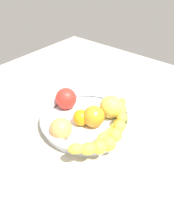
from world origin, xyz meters
TOP-DOWN VIEW (x-y plane):
  - kitchen_counter at (0.00, 0.00)cm, footprint 120.00×120.00cm
  - fruit_bowl at (0.00, 0.00)cm, footprint 30.33×30.33cm
  - banana_draped_left at (-2.66, 9.64)cm, footprint 21.56×8.38cm
  - banana_draped_right at (6.17, 11.78)cm, footprint 23.15×8.90cm
  - orange_front at (2.91, -0.48)cm, footprint 5.11×5.11cm
  - orange_mid_left at (0.76, 3.32)cm, footprint 6.77×6.77cm
  - peach_blush at (11.12, -0.58)cm, footprint 6.57×6.57cm
  - tomato_red at (-0.58, -9.70)cm, footprint 7.23×7.23cm
  - apple_yellow at (-6.29, 4.83)cm, footprint 7.47×7.47cm

SIDE VIEW (x-z plane):
  - kitchen_counter at x=0.00cm, z-range 0.00..3.00cm
  - fruit_bowl at x=0.00cm, z-range 3.06..7.39cm
  - orange_front at x=2.91cm, z-range 4.85..9.96cm
  - banana_draped_left at x=-2.66cm, z-range 5.09..9.81cm
  - peach_blush at x=11.12cm, z-range 4.85..11.42cm
  - banana_draped_right at x=6.17cm, z-range 5.16..11.27cm
  - orange_mid_left at x=0.76cm, z-range 4.85..11.62cm
  - tomato_red at x=-0.58cm, z-range 4.85..12.08cm
  - apple_yellow at x=-6.29cm, z-range 4.85..12.32cm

